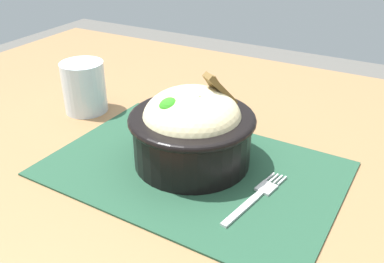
{
  "coord_description": "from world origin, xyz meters",
  "views": [
    {
      "loc": [
        0.27,
        -0.48,
        1.12
      ],
      "look_at": [
        0.02,
        -0.01,
        0.83
      ],
      "focal_mm": 39.73,
      "sensor_mm": 36.0,
      "label": 1
    }
  ],
  "objects": [
    {
      "name": "placemat",
      "position": [
        0.03,
        -0.03,
        0.78
      ],
      "size": [
        0.42,
        0.3,
        0.0
      ],
      "primitive_type": "cube",
      "rotation": [
        0.0,
        0.0,
        -0.03
      ],
      "color": "#1E422D",
      "rests_on": "table"
    },
    {
      "name": "fork",
      "position": [
        0.13,
        -0.05,
        0.78
      ],
      "size": [
        0.04,
        0.14,
        0.0
      ],
      "color": "#B4B4B4",
      "rests_on": "placemat"
    },
    {
      "name": "bowl",
      "position": [
        0.02,
        -0.01,
        0.83
      ],
      "size": [
        0.18,
        0.18,
        0.13
      ],
      "color": "black",
      "rests_on": "placemat"
    },
    {
      "name": "drinking_glass",
      "position": [
        -0.24,
        0.05,
        0.82
      ],
      "size": [
        0.08,
        0.08,
        0.09
      ],
      "color": "silver",
      "rests_on": "table"
    },
    {
      "name": "table",
      "position": [
        0.0,
        0.0,
        0.72
      ],
      "size": [
        1.35,
        0.97,
        0.78
      ],
      "color": "olive",
      "rests_on": "ground_plane"
    }
  ]
}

